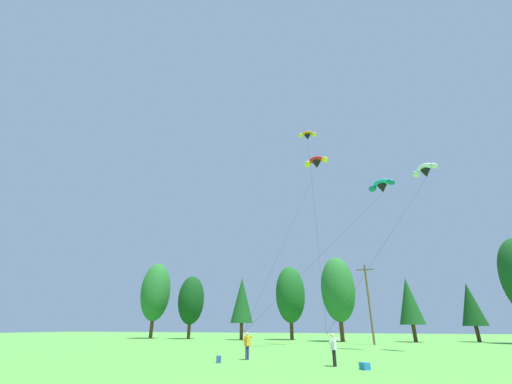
% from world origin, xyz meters
% --- Properties ---
extents(treeline_tree_a, '(5.53, 5.53, 13.80)m').
position_xyz_m(treeline_tree_a, '(-34.04, 55.98, 8.35)').
color(treeline_tree_a, '#472D19').
rests_on(treeline_tree_a, ground_plane).
extents(treeline_tree_b, '(4.75, 4.75, 10.94)m').
position_xyz_m(treeline_tree_b, '(-26.23, 56.24, 6.62)').
color(treeline_tree_b, '#472D19').
rests_on(treeline_tree_b, ground_plane).
extents(treeline_tree_c, '(3.81, 3.81, 10.06)m').
position_xyz_m(treeline_tree_c, '(-15.70, 55.29, 6.30)').
color(treeline_tree_c, '#472D19').
rests_on(treeline_tree_c, ground_plane).
extents(treeline_tree_d, '(5.04, 5.04, 12.02)m').
position_xyz_m(treeline_tree_d, '(-7.63, 57.83, 7.27)').
color(treeline_tree_d, '#472D19').
rests_on(treeline_tree_d, ground_plane).
extents(treeline_tree_e, '(5.12, 5.12, 12.30)m').
position_xyz_m(treeline_tree_e, '(0.94, 53.48, 7.45)').
color(treeline_tree_e, '#472D19').
rests_on(treeline_tree_e, ground_plane).
extents(treeline_tree_f, '(3.56, 3.56, 8.89)m').
position_xyz_m(treeline_tree_f, '(10.92, 55.42, 5.57)').
color(treeline_tree_f, '#472D19').
rests_on(treeline_tree_f, ground_plane).
extents(treeline_tree_g, '(3.40, 3.40, 8.18)m').
position_xyz_m(treeline_tree_g, '(19.55, 58.56, 5.12)').
color(treeline_tree_g, '#472D19').
rests_on(treeline_tree_g, ground_plane).
extents(utility_pole, '(2.20, 0.26, 9.61)m').
position_xyz_m(utility_pole, '(5.35, 45.90, 5.07)').
color(utility_pole, brown).
rests_on(utility_pole, ground_plane).
extents(kite_flyer_near, '(0.68, 0.70, 1.69)m').
position_xyz_m(kite_flyer_near, '(-2.66, 22.88, 1.00)').
color(kite_flyer_near, navy).
rests_on(kite_flyer_near, ground_plane).
extents(kite_flyer_mid, '(0.64, 0.67, 1.69)m').
position_xyz_m(kite_flyer_mid, '(3.31, 20.80, 1.00)').
color(kite_flyer_mid, black).
rests_on(kite_flyer_mid, ground_plane).
extents(parafoil_kite_high_teal, '(12.71, 12.53, 15.04)m').
position_xyz_m(parafoil_kite_high_teal, '(8.22, 34.32, 15.91)').
color(parafoil_kite_high_teal, teal).
extents(parafoil_kite_mid_orange, '(3.53, 14.64, 23.10)m').
position_xyz_m(parafoil_kite_mid_orange, '(0.65, 34.94, 24.11)').
color(parafoil_kite_mid_orange, orange).
extents(parafoil_kite_far_red_yellow, '(5.65, 17.73, 22.08)m').
position_xyz_m(parafoil_kite_far_red_yellow, '(0.88, 39.89, 22.78)').
color(parafoil_kite_far_red_yellow, red).
extents(parafoil_kite_low_white, '(10.72, 13.85, 15.74)m').
position_xyz_m(parafoil_kite_low_white, '(12.42, 33.39, 16.61)').
color(parafoil_kite_low_white, white).
extents(backpack, '(0.37, 0.40, 0.40)m').
position_xyz_m(backpack, '(-3.64, 20.48, 0.20)').
color(backpack, '#234C89').
rests_on(backpack, ground_plane).
extents(picnic_cooler, '(0.58, 0.63, 0.34)m').
position_xyz_m(picnic_cooler, '(4.93, 19.85, 0.17)').
color(picnic_cooler, '#1E70B7').
rests_on(picnic_cooler, ground_plane).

